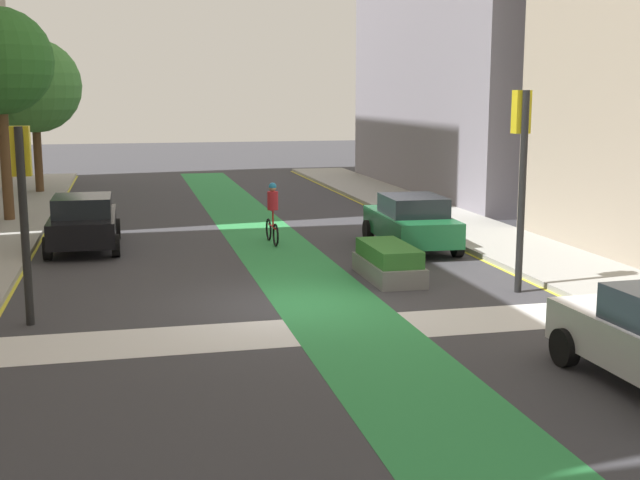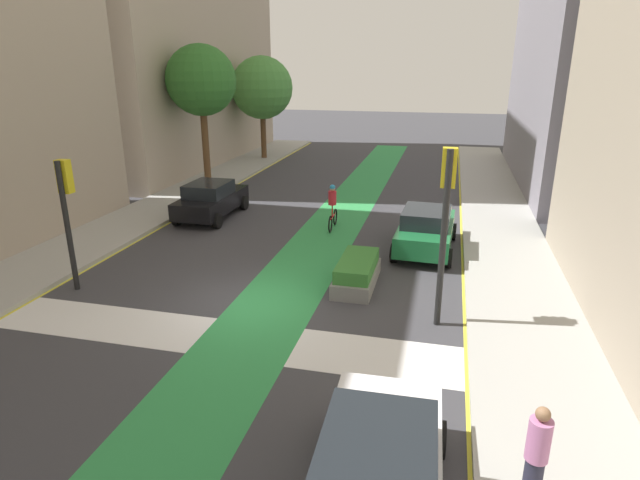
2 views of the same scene
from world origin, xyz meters
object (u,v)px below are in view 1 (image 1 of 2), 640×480
traffic_signal_near_right (521,152)px  traffic_signal_near_left (23,186)px  street_tree_far (34,86)px  car_black_left_far (83,222)px  median_planter (389,262)px  cyclist_in_lane (272,212)px  car_green_right_far (411,221)px

traffic_signal_near_right → traffic_signal_near_left: size_ratio=1.18×
street_tree_far → car_black_left_far: bearing=-79.7°
traffic_signal_near_right → car_black_left_far: bearing=142.4°
traffic_signal_near_right → street_tree_far: street_tree_far is taller
traffic_signal_near_left → car_black_left_far: bearing=85.1°
car_black_left_far → street_tree_far: 14.72m
median_planter → car_black_left_far: bearing=142.3°
street_tree_far → traffic_signal_near_right: bearing=-60.1°
traffic_signal_near_right → cyclist_in_lane: traffic_signal_near_right is taller
street_tree_far → median_planter: bearing=-63.2°
car_black_left_far → car_green_right_far: same height
car_green_right_far → median_planter: 4.07m
cyclist_in_lane → street_tree_far: (-7.99, 14.36, 3.80)m
traffic_signal_near_left → car_green_right_far: traffic_signal_near_left is taller
car_black_left_far → median_planter: (7.39, -5.72, -0.40)m
cyclist_in_lane → median_planter: 5.68m
traffic_signal_near_right → cyclist_in_lane: size_ratio=2.44×
car_green_right_far → median_planter: size_ratio=1.64×
car_green_right_far → cyclist_in_lane: 4.14m
traffic_signal_near_left → cyclist_in_lane: traffic_signal_near_left is taller
traffic_signal_near_left → car_black_left_far: traffic_signal_near_left is taller
car_green_right_far → street_tree_far: bearing=126.2°
traffic_signal_near_left → cyclist_in_lane: 9.81m
street_tree_far → cyclist_in_lane: bearing=-60.9°
car_green_right_far → street_tree_far: (-11.77, 16.06, 3.97)m
traffic_signal_near_right → street_tree_far: bearing=119.9°
traffic_signal_near_left → median_planter: 8.66m
street_tree_far → traffic_signal_near_left: bearing=-85.1°
traffic_signal_near_left → street_tree_far: 21.99m
traffic_signal_near_left → street_tree_far: bearing=94.9°
car_black_left_far → cyclist_in_lane: size_ratio=2.26×
car_green_right_far → median_planter: car_green_right_far is taller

